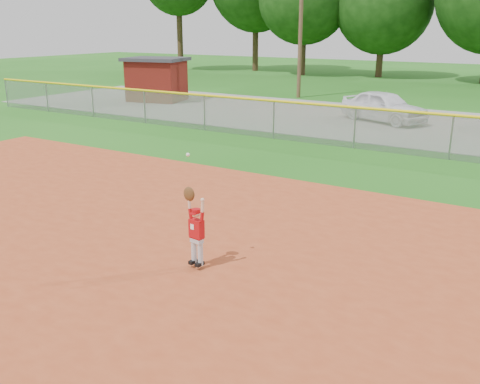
# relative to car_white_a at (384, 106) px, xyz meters

# --- Properties ---
(ground) EXTENTS (120.00, 120.00, 0.00)m
(ground) POSITION_rel_car_white_a_xyz_m (0.78, -15.99, -0.74)
(ground) COLOR #1E5F15
(ground) RESTS_ON ground
(clay_infield) EXTENTS (24.00, 16.00, 0.04)m
(clay_infield) POSITION_rel_car_white_a_xyz_m (0.78, -18.99, -0.72)
(clay_infield) COLOR #A33E1D
(clay_infield) RESTS_ON ground
(parking_strip) EXTENTS (44.00, 10.00, 0.03)m
(parking_strip) POSITION_rel_car_white_a_xyz_m (0.78, 0.01, -0.73)
(parking_strip) COLOR gray
(parking_strip) RESTS_ON ground
(car_white_a) EXTENTS (4.51, 3.15, 1.43)m
(car_white_a) POSITION_rel_car_white_a_xyz_m (0.00, 0.00, 0.00)
(car_white_a) COLOR white
(car_white_a) RESTS_ON parking_strip
(utility_shed) EXTENTS (3.84, 3.27, 2.52)m
(utility_shed) POSITION_rel_car_white_a_xyz_m (-13.61, 0.09, 0.55)
(utility_shed) COLOR #4F110B
(utility_shed) RESTS_ON ground
(outfield_fence) EXTENTS (40.06, 0.10, 1.55)m
(outfield_fence) POSITION_rel_car_white_a_xyz_m (0.78, -5.99, 0.14)
(outfield_fence) COLOR gray
(outfield_fence) RESTS_ON ground
(power_lines) EXTENTS (19.40, 0.24, 9.00)m
(power_lines) POSITION_rel_car_white_a_xyz_m (1.78, 6.01, 3.93)
(power_lines) COLOR #4C3823
(power_lines) RESTS_ON ground
(ballplayer) EXTENTS (0.48, 0.22, 2.08)m
(ballplayer) POSITION_rel_car_white_a_xyz_m (1.87, -17.24, 0.09)
(ballplayer) COLOR silver
(ballplayer) RESTS_ON ground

